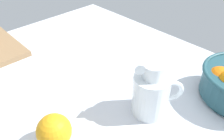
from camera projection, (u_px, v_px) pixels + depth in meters
ground_plane at (113, 98)px, 73.29cm from camera, size 129.01×91.80×3.00cm
juice_pitcher at (151, 95)px, 63.58cm from camera, size 11.25×12.27×16.74cm
loose_orange_0 at (54, 131)px, 55.64cm from camera, size 8.47×8.47×8.47cm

